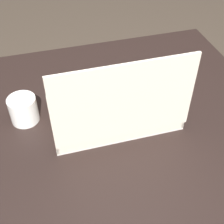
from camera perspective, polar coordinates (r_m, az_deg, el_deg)
dining_table at (r=1.09m, az=-1.77°, el=-4.98°), size 1.17×0.96×0.74m
donut_box at (r=0.98m, az=0.34°, el=0.35°), size 0.40×0.25×0.29m
coffee_mug at (r=1.04m, az=-15.90°, el=0.51°), size 0.09×0.09×0.09m
paper_napkin at (r=1.19m, az=-6.57°, el=5.70°), size 0.15×0.10×0.01m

